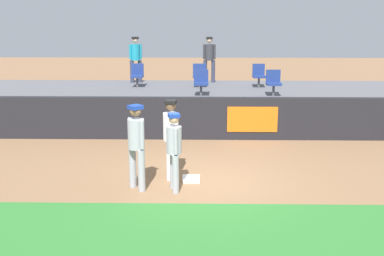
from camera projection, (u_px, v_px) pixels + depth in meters
name	position (u px, v px, depth m)	size (l,w,h in m)	color
ground_plane	(202.00, 182.00, 11.09)	(60.00, 60.00, 0.00)	#846042
grass_foreground_strip	(202.00, 235.00, 8.46)	(18.00, 2.80, 0.01)	#2D722D
first_base	(191.00, 179.00, 11.15)	(0.40, 0.40, 0.08)	white
player_fielder_home	(171.00, 133.00, 11.12)	(0.40, 0.56, 1.84)	white
player_runner_visitor	(174.00, 147.00, 10.32)	(0.39, 0.47, 1.71)	#9EA3AD
player_coach_visitor	(136.00, 141.00, 10.39)	(0.50, 0.50, 1.87)	#9EA3AD
field_wall	(202.00, 118.00, 14.64)	(18.00, 0.26, 1.28)	black
bleacher_platform	(202.00, 105.00, 17.16)	(18.00, 4.80, 1.09)	#59595E
seat_front_right	(274.00, 81.00, 15.78)	(0.47, 0.44, 0.84)	#4C4C51
seat_back_right	(259.00, 74.00, 17.53)	(0.44, 0.44, 0.84)	#4C4C51
seat_back_center	(199.00, 74.00, 17.57)	(0.48, 0.44, 0.84)	#4C4C51
seat_front_center	(201.00, 81.00, 15.82)	(0.47, 0.44, 0.84)	#4C4C51
seat_back_left	(137.00, 74.00, 17.62)	(0.44, 0.44, 0.84)	#4C4C51
spectator_hooded	(209.00, 56.00, 18.63)	(0.49, 0.35, 1.73)	#33384C
spectator_capped	(136.00, 56.00, 18.59)	(0.47, 0.42, 1.74)	#33384C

